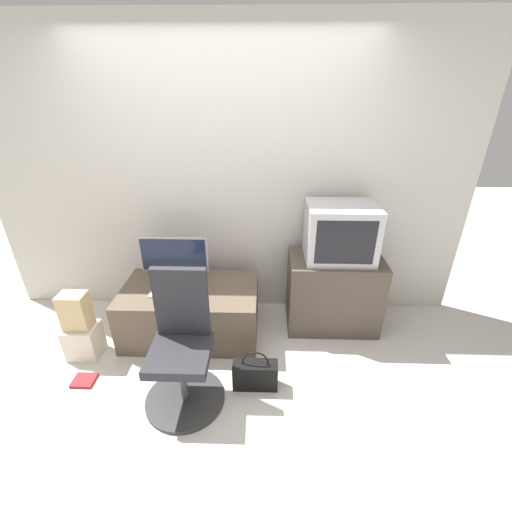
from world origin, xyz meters
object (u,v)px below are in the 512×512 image
(mouse, at_px, (201,294))
(cardboard_box_lower, at_px, (84,341))
(crt_tv, at_px, (340,232))
(book, at_px, (84,380))
(office_chair, at_px, (182,354))
(main_monitor, at_px, (174,260))
(keyboard, at_px, (171,294))
(handbag, at_px, (255,374))

(mouse, distance_m, cardboard_box_lower, 1.07)
(crt_tv, height_order, book, crt_tv)
(office_chair, distance_m, book, 0.92)
(office_chair, relative_size, cardboard_box_lower, 3.45)
(crt_tv, bearing_deg, main_monitor, -177.57)
(cardboard_box_lower, bearing_deg, office_chair, -22.75)
(keyboard, xyz_separation_m, mouse, (0.26, -0.01, 0.01))
(office_chair, relative_size, handbag, 2.98)
(crt_tv, distance_m, cardboard_box_lower, 2.37)
(mouse, height_order, book, mouse)
(mouse, bearing_deg, office_chair, -93.36)
(main_monitor, xyz_separation_m, cardboard_box_lower, (-0.72, -0.45, -0.55))
(keyboard, relative_size, office_chair, 0.37)
(keyboard, height_order, office_chair, office_chair)
(cardboard_box_lower, distance_m, book, 0.35)
(book, bearing_deg, cardboard_box_lower, 111.20)
(mouse, relative_size, office_chair, 0.07)
(mouse, height_order, cardboard_box_lower, mouse)
(office_chair, xyz_separation_m, book, (-0.83, 0.09, -0.38))
(main_monitor, distance_m, handbag, 1.21)
(crt_tv, xyz_separation_m, handbag, (-0.71, -0.82, -0.83))
(crt_tv, height_order, office_chair, crt_tv)
(mouse, bearing_deg, keyboard, 178.38)
(crt_tv, bearing_deg, cardboard_box_lower, -166.62)
(crt_tv, height_order, cardboard_box_lower, crt_tv)
(crt_tv, bearing_deg, book, -158.17)
(keyboard, bearing_deg, office_chair, -70.29)
(office_chair, xyz_separation_m, handbag, (0.51, 0.09, -0.28))
(mouse, relative_size, book, 0.40)
(keyboard, height_order, crt_tv, crt_tv)
(mouse, distance_m, crt_tv, 1.30)
(book, bearing_deg, office_chair, -6.39)
(main_monitor, bearing_deg, handbag, -45.72)
(keyboard, xyz_separation_m, handbag, (0.73, -0.52, -0.37))
(keyboard, height_order, book, keyboard)
(cardboard_box_lower, bearing_deg, crt_tv, 13.38)
(main_monitor, xyz_separation_m, crt_tv, (1.45, 0.06, 0.26))
(mouse, xyz_separation_m, office_chair, (-0.04, -0.61, -0.10))
(keyboard, height_order, mouse, mouse)
(main_monitor, bearing_deg, mouse, -42.45)
(crt_tv, relative_size, cardboard_box_lower, 2.00)
(keyboard, bearing_deg, cardboard_box_lower, -163.39)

